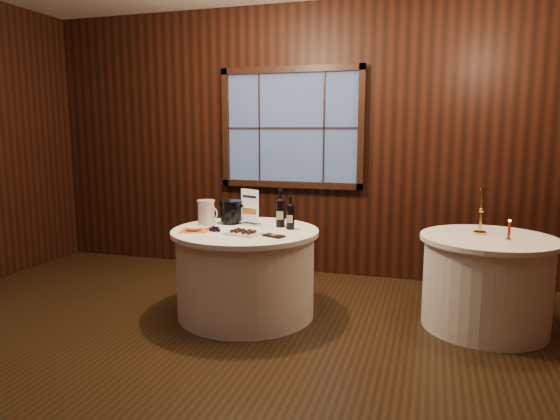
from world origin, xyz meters
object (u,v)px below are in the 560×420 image
(chocolate_box, at_px, (274,236))
(side_table, at_px, (486,282))
(red_candle, at_px, (509,232))
(chocolate_plate, at_px, (244,233))
(port_bottle_right, at_px, (290,214))
(brass_candlestick, at_px, (481,217))
(grape_bunch, at_px, (216,229))
(cracker_bowl, at_px, (195,228))
(glass_pitcher, at_px, (206,213))
(port_bottle_left, at_px, (280,210))
(main_table, at_px, (246,272))
(sign_stand, at_px, (251,212))
(ice_bucket, at_px, (231,211))

(chocolate_box, bearing_deg, side_table, 38.47)
(red_candle, bearing_deg, chocolate_plate, -168.91)
(port_bottle_right, height_order, brass_candlestick, brass_candlestick)
(grape_bunch, bearing_deg, side_table, 11.33)
(cracker_bowl, bearing_deg, glass_pitcher, 92.08)
(chocolate_box, xyz_separation_m, red_candle, (1.80, 0.41, 0.06))
(chocolate_box, bearing_deg, glass_pitcher, 179.91)
(port_bottle_left, bearing_deg, main_table, -152.84)
(cracker_bowl, bearing_deg, brass_candlestick, 13.94)
(chocolate_box, relative_size, brass_candlestick, 0.45)
(chocolate_plate, relative_size, cracker_bowl, 2.22)
(brass_candlestick, bearing_deg, sign_stand, -174.59)
(grape_bunch, distance_m, glass_pitcher, 0.30)
(chocolate_box, relative_size, red_candle, 1.06)
(port_bottle_left, distance_m, port_bottle_right, 0.14)
(sign_stand, distance_m, glass_pitcher, 0.40)
(brass_candlestick, bearing_deg, glass_pitcher, -172.19)
(chocolate_plate, relative_size, chocolate_box, 1.83)
(glass_pitcher, bearing_deg, port_bottle_right, 20.32)
(port_bottle_left, distance_m, chocolate_plate, 0.47)
(port_bottle_left, distance_m, cracker_bowl, 0.77)
(side_table, relative_size, chocolate_plate, 3.35)
(grape_bunch, height_order, brass_candlestick, brass_candlestick)
(port_bottle_left, xyz_separation_m, ice_bucket, (-0.48, 0.02, -0.03))
(port_bottle_left, relative_size, brass_candlestick, 0.87)
(main_table, height_order, chocolate_plate, chocolate_plate)
(chocolate_plate, bearing_deg, grape_bunch, 167.34)
(sign_stand, xyz_separation_m, grape_bunch, (-0.19, -0.35, -0.10))
(port_bottle_right, xyz_separation_m, brass_candlestick, (1.57, 0.27, 0.01))
(red_candle, bearing_deg, chocolate_box, -167.11)
(grape_bunch, bearing_deg, chocolate_box, -7.33)
(port_bottle_left, height_order, ice_bucket, port_bottle_left)
(ice_bucket, relative_size, glass_pitcher, 0.93)
(port_bottle_left, height_order, port_bottle_right, port_bottle_left)
(chocolate_plate, bearing_deg, side_table, 14.69)
(port_bottle_right, height_order, chocolate_plate, port_bottle_right)
(sign_stand, relative_size, port_bottle_right, 1.13)
(chocolate_plate, bearing_deg, chocolate_box, -1.55)
(port_bottle_left, relative_size, grape_bunch, 1.90)
(port_bottle_left, bearing_deg, cracker_bowl, -160.13)
(port_bottle_right, relative_size, ice_bucket, 1.40)
(port_bottle_left, relative_size, chocolate_box, 1.94)
(side_table, xyz_separation_m, sign_stand, (-2.03, -0.09, 0.50))
(port_bottle_right, relative_size, chocolate_plate, 0.93)
(main_table, distance_m, red_candle, 2.19)
(side_table, height_order, port_bottle_left, port_bottle_left)
(side_table, xyz_separation_m, grape_bunch, (-2.22, -0.44, 0.40))
(grape_bunch, bearing_deg, red_candle, 8.29)
(ice_bucket, distance_m, red_candle, 2.36)
(side_table, xyz_separation_m, red_candle, (0.13, -0.10, 0.45))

